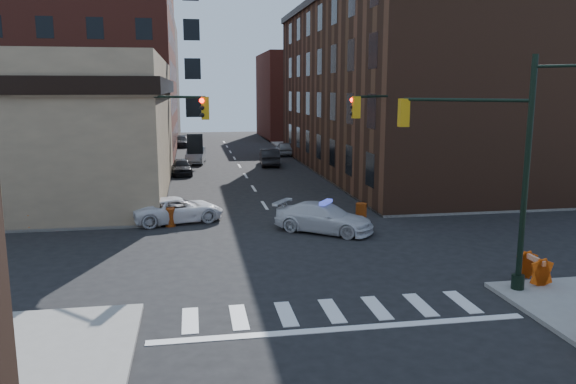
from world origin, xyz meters
name	(u,v)px	position (x,y,z in m)	size (l,w,h in m)	color
ground	(294,251)	(0.00, 0.00, 0.00)	(140.00, 140.00, 0.00)	black
sidewalk_ne	(450,155)	(23.00, 32.75, 0.07)	(34.00, 54.50, 0.15)	gray
apartment_block	(49,40)	(-18.50, 40.00, 12.00)	(25.00, 25.00, 24.00)	maroon
commercial_row_ne	(398,89)	(13.00, 22.50, 7.00)	(14.00, 34.00, 14.00)	#46291C
filler_nw	(107,82)	(-16.00, 62.00, 8.00)	(20.00, 18.00, 16.00)	brown
filler_ne	(317,96)	(14.00, 58.00, 6.00)	(16.00, 16.00, 12.00)	maroon
signal_pole_se	(494,160)	(6.04, -5.52, 4.61)	(5.40, 5.27, 8.00)	black
signal_pole_nw	(160,144)	(-5.85, 5.34, 4.34)	(3.58, 3.67, 8.00)	black
signal_pole_ne	(383,140)	(5.84, 5.35, 4.34)	(3.67, 3.58, 8.00)	black
tree_ne_near	(324,129)	(7.50, 26.00, 3.49)	(3.00, 3.00, 4.85)	black
tree_ne_far	(306,123)	(7.50, 34.00, 3.49)	(3.00, 3.00, 4.85)	black
police_car	(324,218)	(2.09, 3.13, 0.72)	(2.03, 4.99, 1.45)	silver
pickup	(178,210)	(-5.13, 6.52, 0.68)	(2.24, 4.86, 1.35)	white
parked_car_wnear	(182,167)	(-5.14, 23.54, 0.68)	(1.60, 3.97, 1.35)	black
parked_car_wfar	(196,155)	(-3.92, 30.74, 0.77)	(1.62, 4.65, 1.53)	#9B9FA4
parked_car_wdeep	(182,141)	(-5.50, 46.76, 0.66)	(1.85, 4.56, 1.32)	black
parked_car_enear	(269,157)	(2.80, 27.97, 0.78)	(1.66, 4.75, 1.57)	black
parked_car_efar	(284,148)	(5.50, 35.89, 0.72)	(1.69, 4.21, 1.43)	#909498
pedestrian_a	(106,200)	(-9.11, 8.58, 0.93)	(0.57, 0.37, 1.56)	black
pedestrian_b	(47,211)	(-11.62, 6.00, 0.96)	(0.79, 0.62, 1.63)	black
pedestrian_c	(34,200)	(-12.77, 8.16, 1.15)	(1.17, 0.49, 2.00)	#212632
barrel_road	(361,213)	(4.50, 4.72, 0.52)	(0.59, 0.59, 1.05)	#C63A09
barrel_bank	(170,217)	(-5.50, 5.60, 0.48)	(0.54, 0.54, 0.96)	red
barricade_se_a	(534,269)	(7.79, -5.70, 0.62)	(1.25, 0.63, 0.94)	orange
barricade_nw_a	(122,207)	(-8.19, 8.00, 0.63)	(1.29, 0.64, 0.97)	#C84C09
barricade_nw_b	(39,219)	(-12.00, 5.89, 0.56)	(1.09, 0.54, 0.82)	#D5540A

